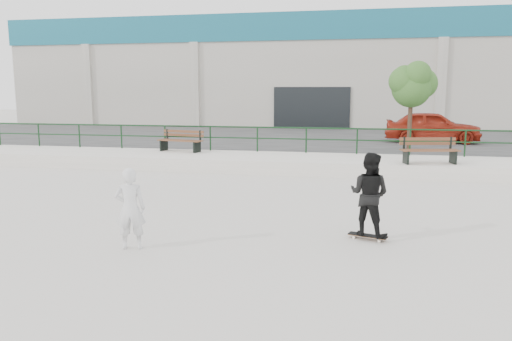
% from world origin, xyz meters
% --- Properties ---
extents(ground, '(120.00, 120.00, 0.00)m').
position_xyz_m(ground, '(0.00, 0.00, 0.00)').
color(ground, beige).
rests_on(ground, ground).
extents(ledge, '(30.00, 3.00, 0.50)m').
position_xyz_m(ledge, '(0.00, 9.50, 0.25)').
color(ledge, silver).
rests_on(ledge, ground).
extents(parking_strip, '(60.00, 14.00, 0.50)m').
position_xyz_m(parking_strip, '(0.00, 18.00, 0.25)').
color(parking_strip, '#2F2F2F').
rests_on(parking_strip, ground).
extents(railing, '(28.00, 0.06, 1.03)m').
position_xyz_m(railing, '(-0.00, 10.80, 1.24)').
color(railing, '#133619').
rests_on(railing, ledge).
extents(commercial_building, '(44.20, 16.33, 8.00)m').
position_xyz_m(commercial_building, '(-0.00, 31.99, 4.58)').
color(commercial_building, beige).
rests_on(commercial_building, ground).
extents(bench_left, '(1.97, 0.93, 0.88)m').
position_xyz_m(bench_left, '(-4.10, 10.27, 0.93)').
color(bench_left, brown).
rests_on(bench_left, ledge).
extents(bench_right, '(2.02, 0.95, 0.90)m').
position_xyz_m(bench_right, '(5.43, 8.70, 0.94)').
color(bench_right, brown).
rests_on(bench_right, ledge).
extents(tree, '(2.08, 1.85, 3.70)m').
position_xyz_m(tree, '(5.22, 13.20, 3.27)').
color(tree, '#4F3227').
rests_on(tree, parking_strip).
extents(red_car, '(4.51, 1.98, 1.51)m').
position_xyz_m(red_car, '(6.54, 16.13, 1.26)').
color(red_car, '#9D2313').
rests_on(red_car, parking_strip).
extents(skateboard, '(0.80, 0.43, 0.09)m').
position_xyz_m(skateboard, '(3.27, 0.90, 0.07)').
color(skateboard, black).
rests_on(skateboard, ground).
extents(standing_skater, '(1.00, 0.90, 1.68)m').
position_xyz_m(standing_skater, '(3.27, 0.90, 0.94)').
color(standing_skater, black).
rests_on(standing_skater, skateboard).
extents(seated_skater, '(0.65, 0.52, 1.57)m').
position_xyz_m(seated_skater, '(-1.16, -0.60, 0.78)').
color(seated_skater, silver).
rests_on(seated_skater, ground).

